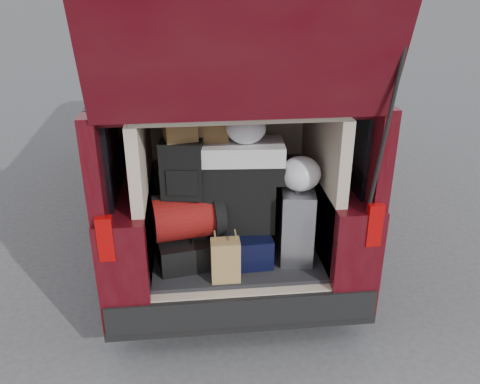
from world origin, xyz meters
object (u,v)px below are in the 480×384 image
(silver_roller, at_px, (297,223))
(kraft_bag, at_px, (226,260))
(navy_hardshell, at_px, (239,241))
(backpack, at_px, (182,169))
(black_hardshell, at_px, (182,246))
(twotone_duffel, at_px, (240,161))
(red_duffel, at_px, (188,216))
(black_soft_case, at_px, (237,202))

(silver_roller, distance_m, kraft_bag, 0.62)
(navy_hardshell, distance_m, backpack, 0.73)
(black_hardshell, distance_m, navy_hardshell, 0.43)
(black_hardshell, xyz_separation_m, twotone_duffel, (0.44, 0.04, 0.65))
(silver_roller, xyz_separation_m, kraft_bag, (-0.55, -0.26, -0.12))
(black_hardshell, distance_m, red_duffel, 0.27)
(kraft_bag, height_order, backpack, backpack)
(kraft_bag, relative_size, twotone_duffel, 0.50)
(kraft_bag, bearing_deg, black_soft_case, 71.68)
(navy_hardshell, xyz_separation_m, silver_roller, (0.42, -0.06, 0.16))
(kraft_bag, relative_size, red_duffel, 0.62)
(backpack, bearing_deg, navy_hardshell, 13.43)
(kraft_bag, bearing_deg, navy_hardshell, 68.22)
(silver_roller, relative_size, twotone_duffel, 0.91)
(backpack, bearing_deg, kraft_bag, -37.62)
(red_duffel, bearing_deg, navy_hardshell, -4.95)
(kraft_bag, bearing_deg, red_duffel, 130.90)
(black_soft_case, bearing_deg, black_hardshell, -169.73)
(black_hardshell, relative_size, navy_hardshell, 0.96)
(red_duffel, distance_m, black_soft_case, 0.38)
(silver_roller, bearing_deg, black_soft_case, 174.89)
(backpack, relative_size, twotone_duffel, 0.67)
(black_hardshell, height_order, backpack, backpack)
(black_hardshell, distance_m, twotone_duffel, 0.79)
(twotone_duffel, bearing_deg, black_soft_case, 175.77)
(black_soft_case, xyz_separation_m, twotone_duffel, (0.02, -0.00, 0.33))
(navy_hardshell, bearing_deg, twotone_duffel, 71.63)
(silver_roller, distance_m, twotone_duffel, 0.63)
(kraft_bag, distance_m, black_soft_case, 0.46)
(navy_hardshell, distance_m, black_soft_case, 0.31)
(black_hardshell, xyz_separation_m, backpack, (0.03, -0.03, 0.63))
(black_hardshell, distance_m, silver_roller, 0.87)
(black_hardshell, xyz_separation_m, kraft_bag, (0.30, -0.31, 0.05))
(black_hardshell, height_order, navy_hardshell, navy_hardshell)
(black_soft_case, bearing_deg, navy_hardshell, -75.51)
(silver_roller, height_order, kraft_bag, silver_roller)
(black_soft_case, bearing_deg, twotone_duffel, -4.26)
(red_duffel, relative_size, twotone_duffel, 0.80)
(black_soft_case, relative_size, backpack, 1.30)
(silver_roller, distance_m, red_duffel, 0.80)
(navy_hardshell, xyz_separation_m, backpack, (-0.40, -0.03, 0.61))
(black_hardshell, height_order, silver_roller, silver_roller)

